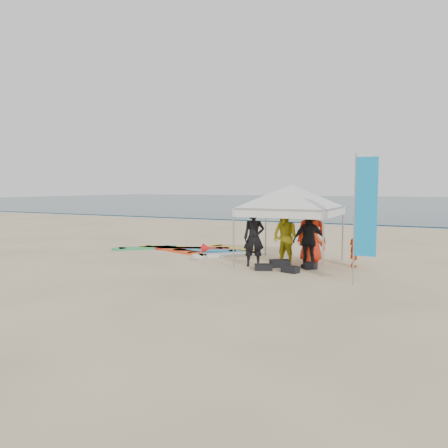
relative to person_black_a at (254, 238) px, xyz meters
name	(u,v)px	position (x,y,z in m)	size (l,w,h in m)	color
ground	(191,276)	(-0.98, -2.08, -0.87)	(120.00, 120.00, 0.00)	beige
ocean	(395,203)	(-0.98, 57.92, -0.83)	(160.00, 84.00, 0.08)	#0C2633
shoreline_foam	(335,224)	(-0.98, 16.12, -0.86)	(160.00, 1.20, 0.01)	silver
person_black_a	(254,238)	(0.00, 0.00, 0.00)	(0.63, 0.42, 1.74)	black
person_yellow	(285,237)	(0.83, 0.47, 0.01)	(0.86, 0.67, 1.76)	gold
person_orange_a	(311,237)	(1.56, 0.76, 0.02)	(1.14, 0.66, 1.77)	red
person_black_b	(309,240)	(1.60, 0.37, -0.04)	(0.98, 0.41, 1.66)	black
person_orange_b	(311,233)	(1.36, 1.50, 0.06)	(0.91, 0.59, 1.86)	red
person_seated	(354,252)	(2.76, 1.22, -0.43)	(0.81, 0.26, 0.88)	#EE5615
canopy_tent	(291,185)	(0.92, 0.75, 1.60)	(3.76, 3.76, 2.83)	#A5A5A8
feather_flag	(365,209)	(3.41, -1.30, 1.02)	(0.55, 0.04, 3.22)	#A5A5A8
marker_pennant	(207,248)	(-1.44, -0.33, -0.37)	(0.28, 0.28, 0.64)	#A5A5A8
gear_pile	(282,266)	(0.94, -0.10, -0.77)	(1.72, 1.22, 0.22)	black
surfboard_spread	(193,250)	(-3.29, 1.97, -0.83)	(5.50, 2.94, 0.07)	#2A9C56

